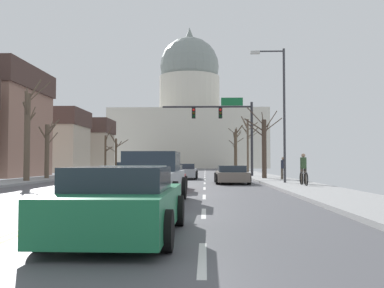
{
  "coord_description": "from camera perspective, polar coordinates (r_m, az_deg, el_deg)",
  "views": [
    {
      "loc": [
        3.54,
        -19.7,
        1.35
      ],
      "look_at": [
        1.92,
        32.26,
        3.54
      ],
      "focal_mm": 39.69,
      "sensor_mm": 36.0,
      "label": 1
    }
  ],
  "objects": [
    {
      "name": "flank_building_02",
      "position": [
        68.02,
        -16.6,
        -0.08
      ],
      "size": [
        14.15,
        6.67,
        7.86
      ],
      "color": "#B2A38E",
      "rests_on": "ground"
    },
    {
      "name": "flank_building_01",
      "position": [
        57.94,
        -18.83,
        0.45
      ],
      "size": [
        9.47,
        7.86,
        8.08
      ],
      "color": "#B2A38E",
      "rests_on": "ground"
    },
    {
      "name": "pedestrian_00",
      "position": [
        30.18,
        12.18,
        -3.03
      ],
      "size": [
        0.35,
        0.34,
        1.55
      ],
      "color": "#4C4238",
      "rests_on": "ground"
    },
    {
      "name": "sedan_near_04",
      "position": [
        7.86,
        -9.51,
        -7.92
      ],
      "size": [
        2.14,
        4.26,
        1.26
      ],
      "color": "#1E7247",
      "rests_on": "ground"
    },
    {
      "name": "sedan_oncoming_03",
      "position": [
        78.61,
        -4.58,
        -3.0
      ],
      "size": [
        1.97,
        4.26,
        1.1
      ],
      "color": "silver",
      "rests_on": "ground"
    },
    {
      "name": "street_lamp_right",
      "position": [
        25.61,
        11.73,
        5.37
      ],
      "size": [
        2.05,
        0.24,
        7.91
      ],
      "color": "#333338",
      "rests_on": "ground"
    },
    {
      "name": "bare_tree_03",
      "position": [
        55.93,
        -10.16,
        -1.14
      ],
      "size": [
        2.89,
        1.82,
        4.81
      ],
      "color": "#4C3D2D",
      "rests_on": "ground"
    },
    {
      "name": "ground",
      "position": [
        20.06,
        -8.43,
        -6.19
      ],
      "size": [
        20.0,
        180.0,
        0.2
      ],
      "color": "#4E4E53"
    },
    {
      "name": "bare_tree_05",
      "position": [
        33.54,
        -18.87,
        -0.56
      ],
      "size": [
        1.49,
        2.37,
        4.45
      ],
      "color": "brown",
      "rests_on": "ground"
    },
    {
      "name": "bare_tree_00",
      "position": [
        51.1,
        7.53,
        0.32
      ],
      "size": [
        2.24,
        1.93,
        6.59
      ],
      "color": "brown",
      "rests_on": "ground"
    },
    {
      "name": "bare_tree_02",
      "position": [
        60.2,
        5.96,
        -0.45
      ],
      "size": [
        2.12,
        1.33,
        6.42
      ],
      "color": "#4C3D2D",
      "rests_on": "ground"
    },
    {
      "name": "sedan_near_01",
      "position": [
        26.74,
        5.35,
        -4.15
      ],
      "size": [
        2.12,
        4.48,
        1.11
      ],
      "color": "#6B6056",
      "rests_on": "ground"
    },
    {
      "name": "capitol_building",
      "position": [
        95.31,
        -0.35,
        3.17
      ],
      "size": [
        32.94,
        20.52,
        31.81
      ],
      "color": "beige",
      "rests_on": "ground"
    },
    {
      "name": "pickup_truck_near_03",
      "position": [
        14.01,
        -5.76,
        -4.84
      ],
      "size": [
        2.32,
        5.37,
        1.7
      ],
      "color": "#ADB2B7",
      "rests_on": "ground"
    },
    {
      "name": "sedan_oncoming_01",
      "position": [
        55.22,
        -7.39,
        -3.16
      ],
      "size": [
        2.05,
        4.31,
        1.28
      ],
      "color": "#9EA3A8",
      "rests_on": "ground"
    },
    {
      "name": "bare_tree_01",
      "position": [
        51.55,
        -11.52,
        -1.08
      ],
      "size": [
        1.14,
        1.19,
        5.37
      ],
      "color": "#4C3D2D",
      "rests_on": "ground"
    },
    {
      "name": "signal_gantry",
      "position": [
        37.17,
        4.65,
        3.21
      ],
      "size": [
        7.91,
        0.41,
        6.83
      ],
      "color": "#28282D",
      "rests_on": "ground"
    },
    {
      "name": "bare_tree_06",
      "position": [
        67.17,
        5.84,
        -0.74
      ],
      "size": [
        2.49,
        2.3,
        6.19
      ],
      "color": "#4C3D2D",
      "rests_on": "ground"
    },
    {
      "name": "bare_tree_07",
      "position": [
        29.34,
        -21.24,
        1.41
      ],
      "size": [
        1.8,
        2.4,
        6.61
      ],
      "color": "brown",
      "rests_on": "ground"
    },
    {
      "name": "sedan_oncoming_02",
      "position": [
        64.49,
        -2.85,
        -3.13
      ],
      "size": [
        2.03,
        4.37,
        1.11
      ],
      "color": "silver",
      "rests_on": "ground"
    },
    {
      "name": "bicycle_parked",
      "position": [
        22.87,
        14.79,
        -4.49
      ],
      "size": [
        0.12,
        1.77,
        0.85
      ],
      "color": "black",
      "rests_on": "ground"
    },
    {
      "name": "sedan_near_00",
      "position": [
        33.66,
        -0.96,
        -3.73
      ],
      "size": [
        1.99,
        4.52,
        1.19
      ],
      "color": "#9EA3A8",
      "rests_on": "ground"
    },
    {
      "name": "sedan_near_02",
      "position": [
        20.05,
        -3.74,
        -4.67
      ],
      "size": [
        2.05,
        4.5,
        1.2
      ],
      "color": "#B71414",
      "rests_on": "ground"
    },
    {
      "name": "sedan_oncoming_00",
      "position": [
        46.34,
        -8.81,
        -3.28
      ],
      "size": [
        2.12,
        4.5,
        1.31
      ],
      "color": "silver",
      "rests_on": "ground"
    },
    {
      "name": "pedestrian_01",
      "position": [
        24.18,
        14.74,
        -2.99
      ],
      "size": [
        0.35,
        0.34,
        1.67
      ],
      "color": "#4C4238",
      "rests_on": "ground"
    },
    {
      "name": "bare_tree_04",
      "position": [
        32.13,
        9.64,
        -0.31
      ],
      "size": [
        2.84,
        1.88,
        5.3
      ],
      "color": "#423328",
      "rests_on": "ground"
    }
  ]
}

